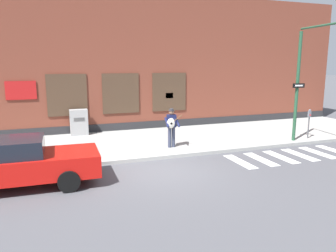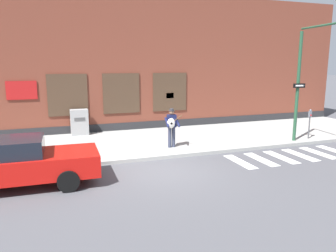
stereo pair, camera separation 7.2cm
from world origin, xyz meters
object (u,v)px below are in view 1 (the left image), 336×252
Objects in this scene: red_car at (20,163)px; parking_meter at (309,119)px; utility_box at (79,122)px; traffic_light at (316,63)px; busker at (171,125)px.

red_car is 3.24× the size of parking_meter.
utility_box is at bearing 70.48° from red_car.
red_car is at bearing -171.72° from parking_meter.
traffic_light reaches higher than utility_box.
utility_box is at bearing 156.38° from parking_meter.
parking_meter is (1.09, 1.30, -2.67)m from traffic_light.
parking_meter is at bearing -5.01° from busker.
traffic_light is 11.43m from utility_box.
red_car is 2.73× the size of busker.
utility_box is at bearing 131.95° from busker.
busker is 6.64m from traffic_light.
parking_meter reaches higher than red_car.
red_car reaches higher than utility_box.
traffic_light reaches higher than busker.
parking_meter is at bearing -23.62° from utility_box.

